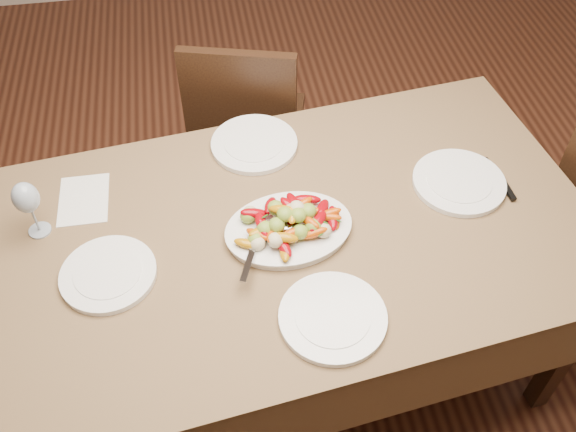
% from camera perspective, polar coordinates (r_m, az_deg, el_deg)
% --- Properties ---
extents(floor, '(6.00, 6.00, 0.00)m').
position_cam_1_polar(floor, '(2.45, -2.46, -16.15)').
color(floor, '#3F1F13').
rests_on(floor, ground).
extents(dining_table, '(1.96, 1.26, 0.76)m').
position_cam_1_polar(dining_table, '(2.20, 0.00, -7.65)').
color(dining_table, brown).
rests_on(dining_table, ground).
extents(chair_far, '(0.52, 0.52, 0.95)m').
position_cam_1_polar(chair_far, '(2.69, -3.40, 8.17)').
color(chair_far, black).
rests_on(chair_far, ground).
extents(serving_platter, '(0.40, 0.31, 0.02)m').
position_cam_1_polar(serving_platter, '(1.88, 0.06, -1.30)').
color(serving_platter, white).
rests_on(serving_platter, dining_table).
extents(roasted_vegetables, '(0.32, 0.24, 0.09)m').
position_cam_1_polar(roasted_vegetables, '(1.84, 0.06, -0.15)').
color(roasted_vegetables, '#7E0209').
rests_on(roasted_vegetables, serving_platter).
extents(serving_spoon, '(0.28, 0.15, 0.03)m').
position_cam_1_polar(serving_spoon, '(1.82, -1.57, -1.85)').
color(serving_spoon, '#9EA0A8').
rests_on(serving_spoon, serving_platter).
extents(plate_left, '(0.27, 0.27, 0.02)m').
position_cam_1_polar(plate_left, '(1.86, -15.68, -5.01)').
color(plate_left, white).
rests_on(plate_left, dining_table).
extents(plate_right, '(0.29, 0.29, 0.02)m').
position_cam_1_polar(plate_right, '(2.09, 14.95, 2.91)').
color(plate_right, white).
rests_on(plate_right, dining_table).
extents(plate_far, '(0.29, 0.29, 0.02)m').
position_cam_1_polar(plate_far, '(2.16, -3.02, 6.40)').
color(plate_far, white).
rests_on(plate_far, dining_table).
extents(plate_near, '(0.29, 0.29, 0.02)m').
position_cam_1_polar(plate_near, '(1.71, 4.00, -8.99)').
color(plate_near, white).
rests_on(plate_near, dining_table).
extents(wine_glass, '(0.08, 0.08, 0.20)m').
position_cam_1_polar(wine_glass, '(1.96, -21.95, 0.69)').
color(wine_glass, '#8C99A5').
rests_on(wine_glass, dining_table).
extents(menu_card, '(0.15, 0.21, 0.00)m').
position_cam_1_polar(menu_card, '(2.08, -17.70, 1.41)').
color(menu_card, silver).
rests_on(menu_card, dining_table).
extents(table_knife, '(0.03, 0.20, 0.01)m').
position_cam_1_polar(table_knife, '(2.14, 18.34, 2.97)').
color(table_knife, '#9EA0A8').
rests_on(table_knife, dining_table).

